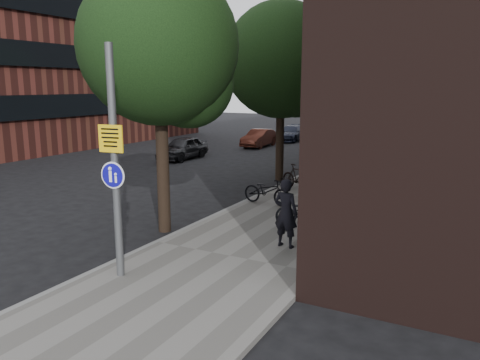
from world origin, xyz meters
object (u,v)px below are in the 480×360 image
Objects in this scene: signpost at (115,163)px; parked_bike_facade_near at (307,213)px; pedestrian at (286,213)px; parked_car_near at (183,148)px.

signpost is 5.99m from parked_bike_facade_near.
pedestrian is 0.97× the size of parked_bike_facade_near.
signpost is 4.53m from pedestrian.
parked_car_near is at bearing 40.65° from parked_bike_facade_near.
signpost is 2.75× the size of pedestrian.
signpost is at bearing 59.69° from pedestrian.
parked_car_near is (-11.34, 11.65, -0.37)m from pedestrian.
pedestrian reaches higher than parked_car_near.
parked_bike_facade_near is at bearing 56.80° from signpost.
pedestrian is 16.26m from parked_car_near.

